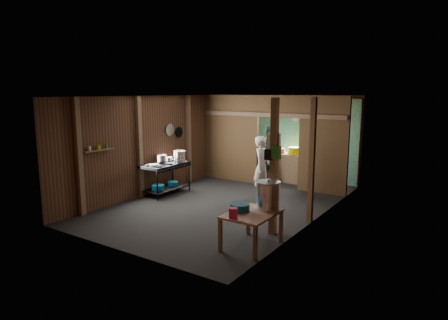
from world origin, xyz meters
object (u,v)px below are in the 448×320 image
Objects in this scene: prep_table at (252,230)px; pink_bucket at (233,213)px; yellow_tub at (294,151)px; cook at (262,166)px; stove_pot_large at (180,157)px; gas_range at (165,179)px; stock_pot at (268,196)px.

prep_table is 5.63× the size of pink_bucket.
yellow_tub is 1.92m from cook.
stove_pot_large is 4.40m from pink_bucket.
prep_table is 3.20× the size of stove_pot_large.
gas_range is 0.88× the size of cook.
yellow_tub reaches higher than prep_table.
pink_bucket is at bearing -167.43° from cook.
stove_pot_large reaches higher than prep_table.
pink_bucket reaches higher than prep_table.
pink_bucket is at bearing -76.82° from yellow_tub.
prep_table is 4.27m from stove_pot_large.
stock_pot is at bearing -158.29° from cook.
stock_pot is 2.82× the size of pink_bucket.
gas_range is 7.52× the size of pink_bucket.
stove_pot_large is (-3.54, 2.29, 0.66)m from prep_table.
yellow_tub is (-1.28, 5.48, 0.25)m from pink_bucket.
cook is (-1.58, 2.73, -0.07)m from stock_pot.
pink_bucket is (3.43, -2.74, -0.26)m from stove_pot_large.
yellow_tub is 0.25× the size of cook.
stove_pot_large reaches higher than stock_pot.
stock_pot is 1.35× the size of yellow_tub.
stove_pot_large is 0.84× the size of yellow_tub.
pink_bucket is at bearing -32.95° from gas_range.
cook is at bearing 120.01° from stock_pot.
cook reaches higher than stove_pot_large.
cook is (2.24, 1.23, 0.38)m from gas_range.
pink_bucket is (-0.11, -0.45, 0.40)m from prep_table.
stove_pot_large is at bearing 103.45° from cook.
stock_pot reaches higher than pink_bucket.
prep_table is (3.71, -1.89, -0.10)m from gas_range.
stock_pot is at bearing 73.66° from prep_table.
gas_range is 4.27× the size of stove_pot_large.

